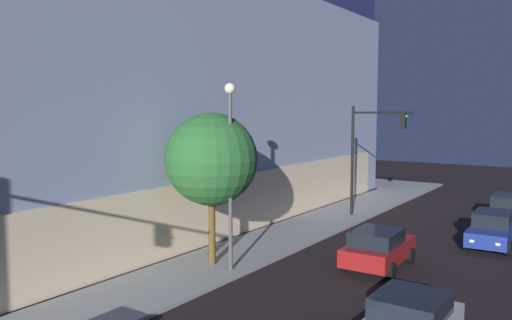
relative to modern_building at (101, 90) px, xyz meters
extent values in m
cube|color=#4C4C51|center=(0.00, 0.05, -7.94)|extent=(38.74, 22.92, 0.15)
cube|color=beige|center=(0.00, -11.01, -6.28)|extent=(34.51, 0.60, 3.18)
cube|color=#8D99B6|center=(0.00, 0.05, -1.01)|extent=(38.34, 22.52, 13.72)
cylinder|color=black|center=(7.86, -14.01, -4.46)|extent=(0.18, 0.18, 6.81)
cylinder|color=black|center=(7.88, -15.85, -1.46)|extent=(0.16, 3.69, 0.12)
cube|color=black|center=(7.89, -17.15, -1.96)|extent=(0.32, 0.32, 0.90)
sphere|color=green|center=(7.89, -17.33, -1.68)|extent=(0.18, 0.18, 0.18)
cylinder|color=#4D4D4D|center=(-5.48, -14.54, -4.26)|extent=(0.16, 0.16, 7.22)
sphere|color=#F9EFC6|center=(-5.48, -14.54, -0.50)|extent=(0.44, 0.44, 0.44)
cylinder|color=brown|center=(-5.26, -13.38, -6.41)|extent=(0.30, 0.30, 2.92)
sphere|color=#28622C|center=(-5.26, -13.38, -3.39)|extent=(3.90, 3.90, 3.90)
cube|color=black|center=(-8.32, -22.80, -6.66)|extent=(2.01, 1.81, 0.62)
cube|color=maroon|center=(-1.25, -19.24, -7.32)|extent=(4.23, 2.08, 0.73)
cube|color=black|center=(-1.56, -19.25, -6.66)|extent=(2.29, 1.83, 0.58)
cube|color=#F9F4CC|center=(0.78, -18.60, -7.32)|extent=(0.12, 0.20, 0.12)
cube|color=#F9F4CC|center=(0.81, -19.78, -7.32)|extent=(0.12, 0.20, 0.12)
cylinder|color=black|center=(0.03, -18.22, -7.68)|extent=(0.68, 0.26, 0.68)
cylinder|color=black|center=(0.07, -20.20, -7.68)|extent=(0.68, 0.26, 0.68)
cylinder|color=black|center=(-2.57, -18.28, -7.68)|extent=(0.68, 0.26, 0.68)
cylinder|color=black|center=(-2.52, -20.26, -7.68)|extent=(0.68, 0.26, 0.68)
cube|color=navy|center=(5.05, -22.61, -7.34)|extent=(4.52, 2.01, 0.69)
cube|color=black|center=(5.38, -22.59, -6.67)|extent=(2.40, 1.74, 0.66)
cube|color=#F9F4CC|center=(2.90, -23.25, -7.34)|extent=(0.13, 0.20, 0.12)
cube|color=#F9F4CC|center=(2.85, -22.15, -7.34)|extent=(0.13, 0.20, 0.12)
cylinder|color=black|center=(3.71, -23.58, -7.68)|extent=(0.68, 0.27, 0.67)
cylinder|color=black|center=(3.63, -21.75, -7.68)|extent=(0.68, 0.27, 0.67)
cylinder|color=black|center=(6.39, -21.64, -7.68)|extent=(0.68, 0.27, 0.67)
cube|color=black|center=(10.73, -22.46, -7.33)|extent=(4.83, 1.98, 0.75)
cube|color=black|center=(11.08, -22.44, -6.62)|extent=(2.51, 1.70, 0.67)
cube|color=#F9F4CC|center=(8.38, -22.04, -7.33)|extent=(0.13, 0.21, 0.12)
cylinder|color=black|center=(9.21, -21.65, -7.71)|extent=(0.63, 0.27, 0.62)
cylinder|color=black|center=(12.16, -21.51, -7.71)|extent=(0.63, 0.27, 0.62)
camera|label=1|loc=(-21.84, -26.89, -1.41)|focal=35.94mm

